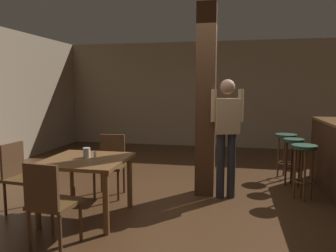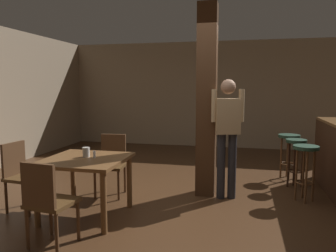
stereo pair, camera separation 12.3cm
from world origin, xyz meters
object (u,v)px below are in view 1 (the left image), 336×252
object	(u,v)px
salt_shaker	(95,155)
standing_person	(227,130)
chair_west	(20,174)
bar_stool_mid	(293,152)
napkin_cup	(87,153)
bar_stool_far	(286,145)
chair_north	(111,162)
dining_table	(86,168)
chair_south	(50,201)
bar_stool_near	(304,159)

from	to	relation	value
salt_shaker	standing_person	distance (m)	1.89
chair_west	bar_stool_mid	xyz separation A→B (m)	(3.62, 1.86, 0.07)
napkin_cup	bar_stool_far	distance (m)	3.55
chair_north	dining_table	bearing A→B (deg)	-88.35
chair_south	chair_west	distance (m)	1.24
dining_table	bar_stool_near	distance (m)	3.00
chair_south	chair_west	bearing A→B (deg)	137.82
napkin_cup	bar_stool_mid	distance (m)	3.27
dining_table	standing_person	bearing A→B (deg)	32.78
chair_south	chair_west	xyz separation A→B (m)	(-0.92, 0.83, 0.00)
bar_stool_far	chair_south	bearing A→B (deg)	-129.67
dining_table	standing_person	distance (m)	2.02
standing_person	bar_stool_far	bearing A→B (deg)	51.98
dining_table	chair_south	xyz separation A→B (m)	(0.01, -0.85, -0.12)
chair_south	chair_north	xyz separation A→B (m)	(-0.04, 1.71, 0.00)
dining_table	chair_north	xyz separation A→B (m)	(-0.02, 0.86, -0.12)
chair_south	bar_stool_far	world-z (taller)	chair_south
dining_table	standing_person	size ratio (longest dim) A/B	0.56
dining_table	bar_stool_near	world-z (taller)	bar_stool_near
chair_south	bar_stool_far	size ratio (longest dim) A/B	1.14
bar_stool_near	bar_stool_mid	xyz separation A→B (m)	(-0.04, 0.64, -0.02)
chair_south	chair_west	world-z (taller)	same
bar_stool_near	standing_person	bearing A→B (deg)	-173.17
chair_north	standing_person	bearing A→B (deg)	6.99
chair_west	salt_shaker	world-z (taller)	chair_west
salt_shaker	standing_person	world-z (taller)	standing_person
chair_west	chair_south	bearing A→B (deg)	-42.18
dining_table	bar_stool_mid	distance (m)	3.28
bar_stool_near	bar_stool_mid	size ratio (longest dim) A/B	1.02
dining_table	bar_stool_mid	world-z (taller)	bar_stool_mid
napkin_cup	salt_shaker	size ratio (longest dim) A/B	1.41
dining_table	chair_north	distance (m)	0.87
napkin_cup	chair_south	bearing A→B (deg)	-87.90
napkin_cup	bar_stool_mid	size ratio (longest dim) A/B	0.16
chair_west	bar_stool_far	distance (m)	4.30
chair_north	chair_south	bearing A→B (deg)	-88.77
dining_table	bar_stool_near	xyz separation A→B (m)	(2.75, 1.20, -0.03)
dining_table	napkin_cup	size ratio (longest dim) A/B	7.95
standing_person	bar_stool_mid	world-z (taller)	standing_person
chair_south	bar_stool_mid	xyz separation A→B (m)	(2.70, 2.69, 0.07)
dining_table	chair_south	world-z (taller)	chair_south
chair_west	bar_stool_mid	size ratio (longest dim) A/B	1.14
standing_person	bar_stool_far	xyz separation A→B (m)	(1.01, 1.29, -0.41)
dining_table	napkin_cup	xyz separation A→B (m)	(-0.02, 0.06, 0.18)
chair_north	standing_person	xyz separation A→B (m)	(1.69, 0.21, 0.50)
chair_north	bar_stool_near	bearing A→B (deg)	6.93
chair_south	standing_person	distance (m)	2.58
dining_table	salt_shaker	distance (m)	0.19
chair_north	bar_stool_near	xyz separation A→B (m)	(2.78, 0.34, 0.09)
dining_table	salt_shaker	bearing A→B (deg)	21.91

